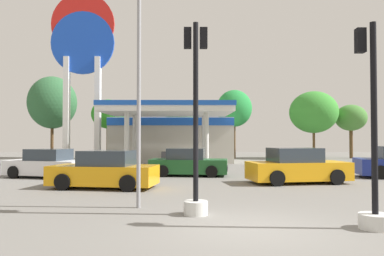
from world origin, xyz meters
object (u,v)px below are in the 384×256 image
Objects in this scene: car_1 at (297,167)px; traffic_signal_2 at (196,142)px; tree_3 at (234,108)px; car_0 at (104,171)px; tree_1 at (108,114)px; corner_streetlamp at (138,66)px; car_3 at (47,164)px; tree_2 at (182,119)px; car_4 at (188,163)px; tree_5 at (351,118)px; station_pole_sign at (83,54)px; tree_0 at (52,103)px; traffic_signal_1 at (373,171)px; tree_4 at (314,112)px.

car_1 is 0.91× the size of traffic_signal_2.
tree_3 is (-0.41, 20.06, 4.24)m from car_1.
tree_1 reaches higher than car_0.
corner_streetlamp is at bearing -76.06° from tree_1.
car_3 is 16.86m from tree_1.
tree_2 is at bearing 82.11° from car_0.
corner_streetlamp reaches higher than car_4.
traffic_signal_2 reaches higher than car_0.
tree_5 reaches higher than car_1.
corner_streetlamp is (-6.04, -26.21, -0.79)m from tree_3.
corner_streetlamp is (-6.45, -6.14, 3.45)m from car_1.
tree_1 is at bearing 106.99° from traffic_signal_2.
car_0 is at bearing 124.56° from traffic_signal_2.
traffic_signal_2 is at bearing -51.21° from car_3.
corner_streetlamp is at bearing -136.39° from car_1.
station_pole_sign reaches higher than car_3.
traffic_signal_2 is 30.69m from tree_0.
car_0 is 5.71m from car_3.
traffic_signal_2 is 0.64× the size of tree_0.
car_1 is at bearing 85.01° from traffic_signal_1.
car_1 is 0.89× the size of tree_2.
tree_3 is 7.82m from tree_4.
car_0 is 0.87× the size of traffic_signal_2.
traffic_signal_1 is 30.16m from tree_1.
traffic_signal_1 is at bearing -106.07° from tree_4.
traffic_signal_1 is 0.88× the size of tree_5.
tree_3 is (0.33, 28.60, 3.64)m from traffic_signal_1.
traffic_signal_1 is 0.68× the size of corner_streetlamp.
tree_0 reaches higher than tree_3.
tree_5 is at bearing -0.02° from tree_0.
tree_1 reaches higher than traffic_signal_1.
tree_4 is at bearing 3.07° from tree_2.
car_1 is at bearing -11.57° from car_3.
tree_0 reaches higher than car_1.
tree_5 is (12.06, 28.79, 2.70)m from traffic_signal_1.
car_1 is at bearing -110.56° from tree_4.
car_0 is at bearing -70.34° from station_pole_sign.
tree_2 is at bearing 92.23° from car_4.
car_3 is 0.64× the size of corner_streetlamp.
traffic_signal_1 is at bearing -43.61° from car_3.
station_pole_sign is 8.93m from tree_1.
traffic_signal_1 reaches higher than car_1.
tree_0 is at bearing 128.68° from car_4.
tree_5 is at bearing 20.71° from station_pole_sign.
car_3 is 0.94× the size of traffic_signal_1.
car_0 is 21.04m from tree_2.
car_1 reaches higher than car_0.
traffic_signal_1 is 0.89× the size of tree_2.
tree_3 is 0.98× the size of corner_streetlamp.
car_4 is 17.86m from tree_1.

